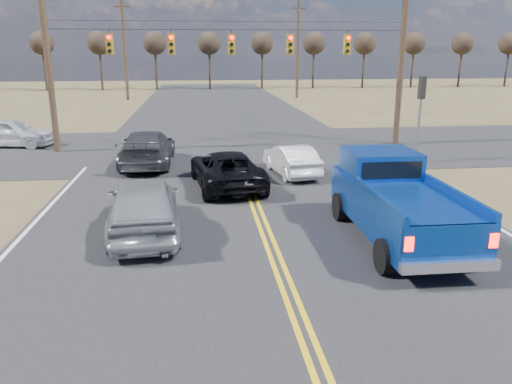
{
  "coord_description": "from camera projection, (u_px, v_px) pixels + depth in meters",
  "views": [
    {
      "loc": [
        -1.83,
        -8.18,
        5.02
      ],
      "look_at": [
        -0.39,
        4.08,
        1.5
      ],
      "focal_mm": 35.0,
      "sensor_mm": 36.0,
      "label": 1
    }
  ],
  "objects": [
    {
      "name": "ground",
      "position": [
        302.0,
        327.0,
        9.4
      ],
      "size": [
        160.0,
        160.0,
        0.0
      ],
      "primitive_type": "plane",
      "color": "brown",
      "rests_on": "ground"
    },
    {
      "name": "road_main",
      "position": [
        248.0,
        187.0,
        18.95
      ],
      "size": [
        14.0,
        120.0,
        0.02
      ],
      "primitive_type": "cube",
      "color": "#28282B",
      "rests_on": "ground"
    },
    {
      "name": "road_cross",
      "position": [
        233.0,
        148.0,
        26.59
      ],
      "size": [
        120.0,
        12.0,
        0.02
      ],
      "primitive_type": "cube",
      "color": "#28282B",
      "rests_on": "ground"
    },
    {
      "name": "signal_gantry",
      "position": [
        242.0,
        49.0,
        25.05
      ],
      "size": [
        19.6,
        4.83,
        10.0
      ],
      "color": "#473323",
      "rests_on": "ground"
    },
    {
      "name": "utility_poles",
      "position": [
        233.0,
        46.0,
        24.2
      ],
      "size": [
        19.6,
        58.32,
        10.0
      ],
      "color": "#473323",
      "rests_on": "ground"
    },
    {
      "name": "treeline",
      "position": [
        222.0,
        40.0,
        33.58
      ],
      "size": [
        87.0,
        117.8,
        7.4
      ],
      "color": "#33261C",
      "rests_on": "ground"
    },
    {
      "name": "pickup_truck",
      "position": [
        396.0,
        201.0,
        13.48
      ],
      "size": [
        2.4,
        5.93,
        2.22
      ],
      "rotation": [
        0.0,
        0.0,
        -0.01
      ],
      "color": "black",
      "rests_on": "ground"
    },
    {
      "name": "silver_suv",
      "position": [
        144.0,
        205.0,
        13.95
      ],
      "size": [
        2.38,
        5.03,
        1.66
      ],
      "primitive_type": "imported",
      "rotation": [
        0.0,
        0.0,
        3.23
      ],
      "color": "gray",
      "rests_on": "ground"
    },
    {
      "name": "black_suv",
      "position": [
        227.0,
        169.0,
        18.81
      ],
      "size": [
        2.9,
        5.25,
        1.39
      ],
      "primitive_type": "imported",
      "rotation": [
        0.0,
        0.0,
        3.26
      ],
      "color": "black",
      "rests_on": "ground"
    },
    {
      "name": "white_car_queue",
      "position": [
        291.0,
        160.0,
        20.71
      ],
      "size": [
        1.91,
        4.02,
        1.27
      ],
      "primitive_type": "imported",
      "rotation": [
        0.0,
        0.0,
        3.29
      ],
      "color": "silver",
      "rests_on": "ground"
    },
    {
      "name": "dgrey_car_queue",
      "position": [
        147.0,
        148.0,
        22.37
      ],
      "size": [
        2.3,
        5.43,
        1.56
      ],
      "primitive_type": "imported",
      "rotation": [
        0.0,
        0.0,
        3.12
      ],
      "color": "#3A3A40",
      "rests_on": "ground"
    },
    {
      "name": "cross_car_west",
      "position": [
        10.0,
        133.0,
        26.68
      ],
      "size": [
        2.51,
        4.74,
        1.54
      ],
      "primitive_type": "imported",
      "rotation": [
        0.0,
        0.0,
        1.41
      ],
      "color": "white",
      "rests_on": "ground"
    }
  ]
}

